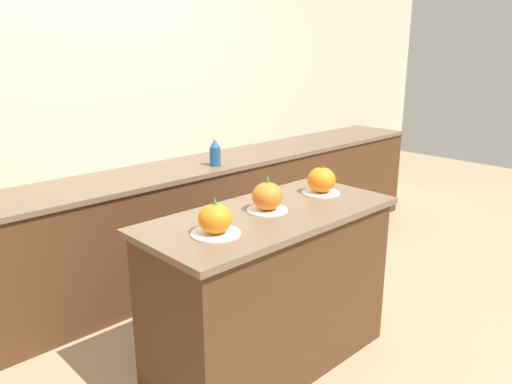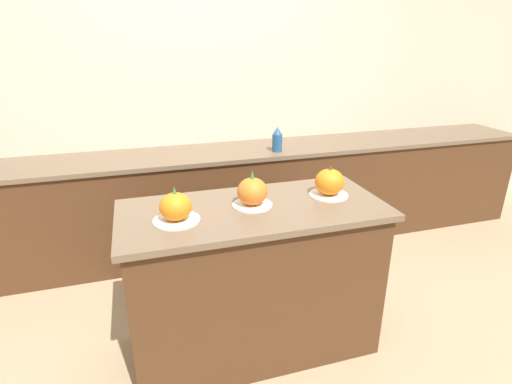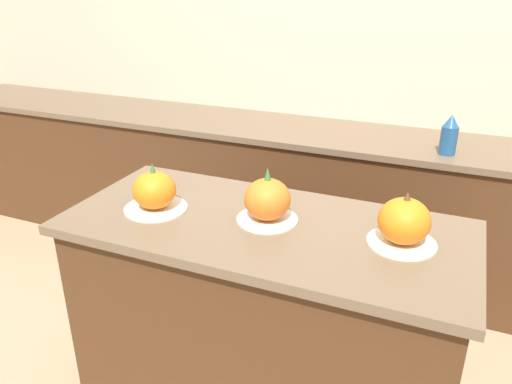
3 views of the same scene
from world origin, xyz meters
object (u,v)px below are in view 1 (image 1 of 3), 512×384
Objects in this scene: pumpkin_cake_center at (267,197)px; bottle_tall at (215,153)px; pumpkin_cake_left at (215,220)px; pumpkin_cake_right at (321,181)px.

pumpkin_cake_center is 1.23m from bottle_tall.
pumpkin_cake_left is 0.42m from pumpkin_cake_center.
pumpkin_cake_right is 1.10× the size of bottle_tall.
pumpkin_cake_right is at bearing 5.83° from pumpkin_cake_left.
pumpkin_cake_left is 1.52m from bottle_tall.
pumpkin_cake_center is 0.97× the size of pumpkin_cake_right.
pumpkin_cake_left and pumpkin_cake_right have the same top height.
pumpkin_cake_center reaches higher than pumpkin_cake_right.
pumpkin_cake_left is 0.89m from pumpkin_cake_right.
pumpkin_cake_right is 1.09m from bottle_tall.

